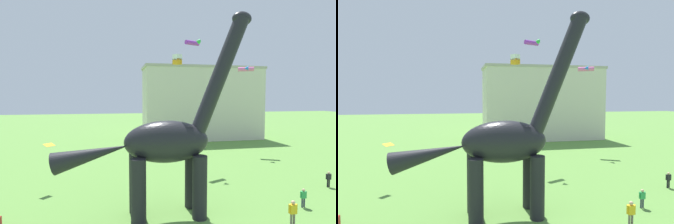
{
  "view_description": "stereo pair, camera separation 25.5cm",
  "coord_description": "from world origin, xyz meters",
  "views": [
    {
      "loc": [
        -4.47,
        -12.35,
        8.51
      ],
      "look_at": [
        -0.51,
        6.93,
        7.34
      ],
      "focal_mm": 27.11,
      "sensor_mm": 36.0,
      "label": 1
    },
    {
      "loc": [
        -4.22,
        -12.4,
        8.51
      ],
      "look_at": [
        -0.51,
        6.93,
        7.34
      ],
      "focal_mm": 27.11,
      "sensor_mm": 36.0,
      "label": 2
    }
  ],
  "objects": [
    {
      "name": "kite_high_left",
      "position": [
        5.15,
        18.64,
        15.34
      ],
      "size": [
        2.05,
        2.0,
        0.58
      ],
      "color": "purple"
    },
    {
      "name": "person_watching_child",
      "position": [
        6.85,
        1.9,
        1.04
      ],
      "size": [
        0.65,
        0.28,
        1.73
      ],
      "rotation": [
        0.0,
        0.0,
        2.55
      ],
      "color": "#6B6056",
      "rests_on": "ground_plane"
    },
    {
      "name": "kite_far_left",
      "position": [
        0.27,
        7.13,
        11.44
      ],
      "size": [
        0.74,
        0.74,
        0.77
      ],
      "color": "white"
    },
    {
      "name": "dinosaur_sculpture",
      "position": [
        -1.02,
        5.13,
        5.34
      ],
      "size": [
        14.12,
        2.99,
        14.76
      ],
      "rotation": [
        0.0,
        0.0,
        0.58
      ],
      "color": "black",
      "rests_on": "ground_plane"
    },
    {
      "name": "background_building_block",
      "position": [
        12.71,
        36.88,
        7.27
      ],
      "size": [
        23.94,
        8.28,
        14.51
      ],
      "color": "beige",
      "rests_on": "ground_plane"
    },
    {
      "name": "person_strolling_adult",
      "position": [
        9.6,
        4.25,
        0.89
      ],
      "size": [
        0.55,
        0.24,
        1.47
      ],
      "rotation": [
        0.0,
        0.0,
        3.55
      ],
      "color": "#2D3347",
      "rests_on": "ground_plane"
    },
    {
      "name": "person_photographer",
      "position": [
        15.09,
        7.59,
        0.9
      ],
      "size": [
        0.56,
        0.25,
        1.49
      ],
      "rotation": [
        0.0,
        0.0,
        4.93
      ],
      "color": "black",
      "rests_on": "ground_plane"
    },
    {
      "name": "kite_mid_left",
      "position": [
        15.36,
        24.04,
        12.86
      ],
      "size": [
        2.42,
        2.44,
        0.7
      ],
      "color": "pink"
    },
    {
      "name": "kite_apex",
      "position": [
        -10.51,
        12.31,
        4.13
      ],
      "size": [
        1.08,
        1.08,
        0.21
      ],
      "color": "orange"
    }
  ]
}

